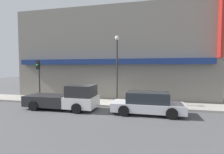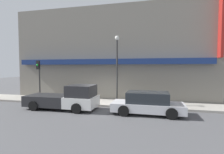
% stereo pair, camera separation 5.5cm
% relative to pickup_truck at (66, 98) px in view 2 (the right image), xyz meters
% --- Properties ---
extents(ground_plane, '(80.00, 80.00, 0.00)m').
position_rel_pickup_truck_xyz_m(ground_plane, '(2.22, 1.31, -0.82)').
color(ground_plane, '#4C4C4F').
extents(sidewalk, '(36.00, 2.72, 0.17)m').
position_rel_pickup_truck_xyz_m(sidewalk, '(2.22, 2.67, -0.73)').
color(sidewalk, '#9E998E').
rests_on(sidewalk, ground).
extents(building, '(19.80, 3.80, 11.08)m').
position_rel_pickup_truck_xyz_m(building, '(2.24, 5.51, 3.72)').
color(building, gray).
rests_on(building, ground).
extents(pickup_truck, '(5.52, 2.25, 1.88)m').
position_rel_pickup_truck_xyz_m(pickup_truck, '(0.00, 0.00, 0.00)').
color(pickup_truck, white).
rests_on(pickup_truck, ground).
extents(parked_car, '(4.81, 2.06, 1.52)m').
position_rel_pickup_truck_xyz_m(parked_car, '(6.08, -0.00, -0.08)').
color(parked_car, silver).
rests_on(parked_car, ground).
extents(fire_hydrant, '(0.19, 0.19, 0.60)m').
position_rel_pickup_truck_xyz_m(fire_hydrant, '(4.65, 1.79, -0.35)').
color(fire_hydrant, yellow).
rests_on(fire_hydrant, sidewalk).
extents(street_lamp, '(0.36, 0.36, 5.61)m').
position_rel_pickup_truck_xyz_m(street_lamp, '(3.51, 2.12, 2.85)').
color(street_lamp, '#2D2D2D').
rests_on(street_lamp, sidewalk).
extents(traffic_light, '(0.28, 0.42, 3.63)m').
position_rel_pickup_truck_xyz_m(traffic_light, '(-3.71, 1.87, 1.85)').
color(traffic_light, '#2D2D2D').
rests_on(traffic_light, sidewalk).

